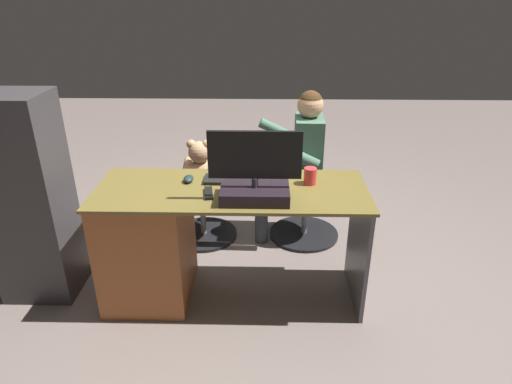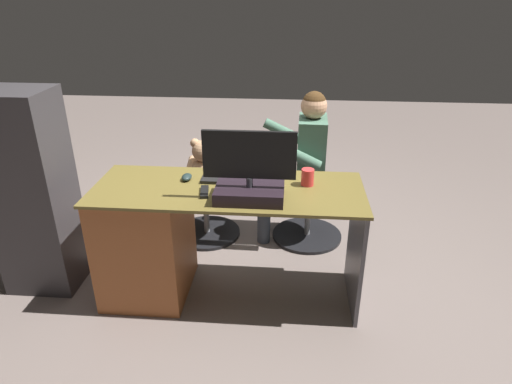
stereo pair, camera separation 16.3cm
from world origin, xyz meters
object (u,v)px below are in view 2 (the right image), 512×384
cup (308,177)px  person (301,157)px  computer_mouse (187,177)px  tv_remote (204,192)px  office_chair_teddy (206,206)px  monitor (250,180)px  desk (160,237)px  visitor_chair (308,210)px  keyboard (236,179)px  teddy_bear (204,165)px

cup → person: (0.03, -0.67, -0.13)m
computer_mouse → cup: size_ratio=0.96×
tv_remote → office_chair_teddy: size_ratio=0.28×
monitor → office_chair_teddy: monitor is taller
computer_mouse → office_chair_teddy: bearing=-87.8°
office_chair_teddy → desk: bearing=78.4°
desk → office_chair_teddy: desk is taller
monitor → office_chair_teddy: size_ratio=0.96×
visitor_chair → computer_mouse: bearing=40.1°
computer_mouse → cup: 0.73m
tv_remote → visitor_chair: tv_remote is taller
computer_mouse → person: size_ratio=0.08×
desk → computer_mouse: (-0.17, -0.10, 0.38)m
cup → tv_remote: 0.61m
keyboard → monitor: bearing=113.0°
computer_mouse → person: 0.97m
cup → desk: bearing=5.2°
keyboard → cup: size_ratio=4.19×
desk → person: person is taller
desk → cup: (-0.90, -0.08, 0.41)m
desk → tv_remote: 0.49m
keyboard → tv_remote: keyboard is taller
monitor → computer_mouse: size_ratio=5.26×
person → monitor: bearing=71.4°
monitor → computer_mouse: (0.41, -0.23, -0.10)m
cup → tv_remote: bearing=15.7°
monitor → keyboard: (0.10, -0.24, -0.10)m
monitor → person: bearing=-108.6°
computer_mouse → teddy_bear: size_ratio=0.25×
tv_remote → teddy_bear: teddy_bear is taller
keyboard → visitor_chair: size_ratio=0.77×
monitor → keyboard: size_ratio=1.20×
teddy_bear → cup: bearing=138.8°
keyboard → person: size_ratio=0.36×
cup → visitor_chair: size_ratio=0.18×
desk → visitor_chair: size_ratio=2.91×
monitor → tv_remote: (0.26, -0.05, -0.11)m
cup → person: bearing=-87.7°
computer_mouse → visitor_chair: computer_mouse is taller
computer_mouse → office_chair_teddy: computer_mouse is taller
computer_mouse → teddy_bear: teddy_bear is taller
cup → monitor: bearing=33.5°
office_chair_teddy → teddy_bear: 0.35m
tv_remote → visitor_chair: bearing=-136.0°
office_chair_teddy → keyboard: bearing=117.9°
person → visitor_chair: bearing=-178.2°
desk → monitor: bearing=167.2°
office_chair_teddy → teddy_bear: teddy_bear is taller
computer_mouse → keyboard: bearing=-177.5°
person → keyboard: bearing=58.0°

